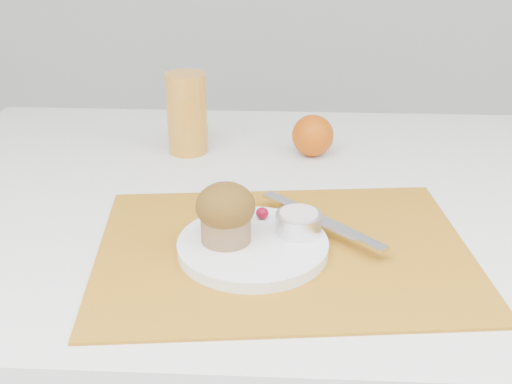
# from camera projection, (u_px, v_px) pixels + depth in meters

# --- Properties ---
(placemat) EXTENTS (0.51, 0.40, 0.00)m
(placemat) POSITION_uv_depth(u_px,v_px,m) (284.00, 250.00, 0.82)
(placemat) COLOR #B67419
(placemat) RESTS_ON table
(plate) EXTENTS (0.23, 0.23, 0.02)m
(plate) POSITION_uv_depth(u_px,v_px,m) (253.00, 246.00, 0.81)
(plate) COLOR white
(plate) RESTS_ON placemat
(ramekin) EXTENTS (0.06, 0.06, 0.03)m
(ramekin) POSITION_uv_depth(u_px,v_px,m) (299.00, 223.00, 0.83)
(ramekin) COLOR silver
(ramekin) RESTS_ON plate
(cream) EXTENTS (0.06, 0.06, 0.01)m
(cream) POSITION_uv_depth(u_px,v_px,m) (299.00, 214.00, 0.82)
(cream) COLOR silver
(cream) RESTS_ON ramekin
(raspberry_near) EXTENTS (0.02, 0.02, 0.02)m
(raspberry_near) POSITION_uv_depth(u_px,v_px,m) (262.00, 213.00, 0.86)
(raspberry_near) COLOR #5A0214
(raspberry_near) RESTS_ON plate
(raspberry_far) EXTENTS (0.02, 0.02, 0.02)m
(raspberry_far) POSITION_uv_depth(u_px,v_px,m) (287.00, 227.00, 0.83)
(raspberry_far) COLOR #570217
(raspberry_far) RESTS_ON plate
(butter_knife) EXTENTS (0.16, 0.16, 0.01)m
(butter_knife) POSITION_uv_depth(u_px,v_px,m) (321.00, 220.00, 0.86)
(butter_knife) COLOR silver
(butter_knife) RESTS_ON plate
(orange) EXTENTS (0.07, 0.07, 0.07)m
(orange) POSITION_uv_depth(u_px,v_px,m) (313.00, 136.00, 1.11)
(orange) COLOR #C95007
(orange) RESTS_ON table
(juice_glass) EXTENTS (0.08, 0.08, 0.14)m
(juice_glass) POSITION_uv_depth(u_px,v_px,m) (187.00, 113.00, 1.11)
(juice_glass) COLOR orange
(juice_glass) RESTS_ON table
(muffin) EXTENTS (0.08, 0.08, 0.08)m
(muffin) POSITION_uv_depth(u_px,v_px,m) (226.00, 213.00, 0.80)
(muffin) COLOR #967048
(muffin) RESTS_ON plate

